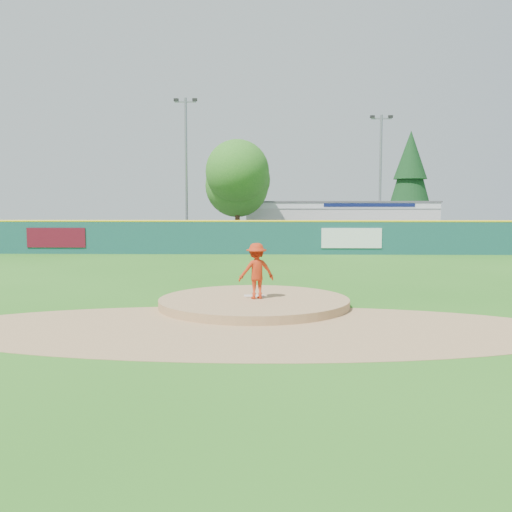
{
  "coord_description": "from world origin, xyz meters",
  "views": [
    {
      "loc": [
        0.52,
        -16.32,
        2.9
      ],
      "look_at": [
        0.0,
        2.0,
        1.3
      ],
      "focal_mm": 40.0,
      "sensor_mm": 36.0,
      "label": 1
    }
  ],
  "objects_px": {
    "van": "(326,236)",
    "conifer_tree": "(410,177)",
    "light_pole_right": "(380,172)",
    "deciduous_tree": "(237,183)",
    "playground_slide": "(68,238)",
    "light_pole_left": "(186,164)",
    "pool_building_grp": "(337,221)",
    "pitcher": "(256,271)"
  },
  "relations": [
    {
      "from": "pool_building_grp",
      "to": "playground_slide",
      "type": "distance_m",
      "value": 21.76
    },
    {
      "from": "van",
      "to": "light_pole_right",
      "type": "bearing_deg",
      "value": -44.18
    },
    {
      "from": "conifer_tree",
      "to": "light_pole_left",
      "type": "xyz_separation_m",
      "value": [
        -19.0,
        -9.0,
        0.51
      ]
    },
    {
      "from": "van",
      "to": "light_pole_left",
      "type": "xyz_separation_m",
      "value": [
        -10.28,
        3.44,
        5.25
      ]
    },
    {
      "from": "deciduous_tree",
      "to": "playground_slide",
      "type": "bearing_deg",
      "value": -167.65
    },
    {
      "from": "van",
      "to": "conifer_tree",
      "type": "height_order",
      "value": "conifer_tree"
    },
    {
      "from": "pitcher",
      "to": "light_pole_right",
      "type": "distance_m",
      "value": 30.75
    },
    {
      "from": "pool_building_grp",
      "to": "light_pole_right",
      "type": "bearing_deg",
      "value": -44.95
    },
    {
      "from": "conifer_tree",
      "to": "light_pole_left",
      "type": "distance_m",
      "value": 21.03
    },
    {
      "from": "pool_building_grp",
      "to": "light_pole_right",
      "type": "height_order",
      "value": "light_pole_right"
    },
    {
      "from": "pitcher",
      "to": "light_pole_right",
      "type": "bearing_deg",
      "value": -124.32
    },
    {
      "from": "playground_slide",
      "to": "light_pole_right",
      "type": "distance_m",
      "value": 23.96
    },
    {
      "from": "van",
      "to": "playground_slide",
      "type": "distance_m",
      "value": 17.86
    },
    {
      "from": "pool_building_grp",
      "to": "light_pole_left",
      "type": "relative_size",
      "value": 1.38
    },
    {
      "from": "van",
      "to": "pool_building_grp",
      "type": "xyz_separation_m",
      "value": [
        1.72,
        8.44,
        0.86
      ]
    },
    {
      "from": "pitcher",
      "to": "pool_building_grp",
      "type": "distance_m",
      "value": 32.62
    },
    {
      "from": "deciduous_tree",
      "to": "pitcher",
      "type": "bearing_deg",
      "value": -85.28
    },
    {
      "from": "deciduous_tree",
      "to": "light_pole_right",
      "type": "xyz_separation_m",
      "value": [
        11.0,
        4.0,
        0.99
      ]
    },
    {
      "from": "pool_building_grp",
      "to": "deciduous_tree",
      "type": "distance_m",
      "value": 11.01
    },
    {
      "from": "playground_slide",
      "to": "conifer_tree",
      "type": "bearing_deg",
      "value": 27.0
    },
    {
      "from": "playground_slide",
      "to": "light_pole_left",
      "type": "relative_size",
      "value": 0.23
    },
    {
      "from": "playground_slide",
      "to": "light_pole_right",
      "type": "bearing_deg",
      "value": 16.15
    },
    {
      "from": "pool_building_grp",
      "to": "deciduous_tree",
      "type": "bearing_deg",
      "value": -138.84
    },
    {
      "from": "van",
      "to": "light_pole_left",
      "type": "relative_size",
      "value": 0.51
    },
    {
      "from": "deciduous_tree",
      "to": "light_pole_left",
      "type": "height_order",
      "value": "light_pole_left"
    },
    {
      "from": "van",
      "to": "deciduous_tree",
      "type": "distance_m",
      "value": 7.46
    },
    {
      "from": "conifer_tree",
      "to": "light_pole_right",
      "type": "relative_size",
      "value": 0.95
    },
    {
      "from": "pool_building_grp",
      "to": "light_pole_right",
      "type": "distance_m",
      "value": 5.75
    },
    {
      "from": "pool_building_grp",
      "to": "conifer_tree",
      "type": "height_order",
      "value": "conifer_tree"
    },
    {
      "from": "conifer_tree",
      "to": "light_pole_left",
      "type": "relative_size",
      "value": 0.86
    },
    {
      "from": "pool_building_grp",
      "to": "conifer_tree",
      "type": "distance_m",
      "value": 8.95
    },
    {
      "from": "pitcher",
      "to": "light_pole_left",
      "type": "relative_size",
      "value": 0.15
    },
    {
      "from": "pool_building_grp",
      "to": "conifer_tree",
      "type": "bearing_deg",
      "value": 29.78
    },
    {
      "from": "playground_slide",
      "to": "deciduous_tree",
      "type": "distance_m",
      "value": 12.43
    },
    {
      "from": "pool_building_grp",
      "to": "playground_slide",
      "type": "relative_size",
      "value": 6.08
    },
    {
      "from": "conifer_tree",
      "to": "pitcher",
      "type": "bearing_deg",
      "value": -109.71
    },
    {
      "from": "van",
      "to": "playground_slide",
      "type": "height_order",
      "value": "van"
    },
    {
      "from": "pool_building_grp",
      "to": "light_pole_left",
      "type": "distance_m",
      "value": 13.72
    },
    {
      "from": "van",
      "to": "light_pole_right",
      "type": "distance_m",
      "value": 8.63
    },
    {
      "from": "conifer_tree",
      "to": "light_pole_left",
      "type": "height_order",
      "value": "light_pole_left"
    },
    {
      "from": "conifer_tree",
      "to": "light_pole_right",
      "type": "xyz_separation_m",
      "value": [
        -4.0,
        -7.0,
        0.0
      ]
    },
    {
      "from": "pool_building_grp",
      "to": "light_pole_left",
      "type": "height_order",
      "value": "light_pole_left"
    }
  ]
}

